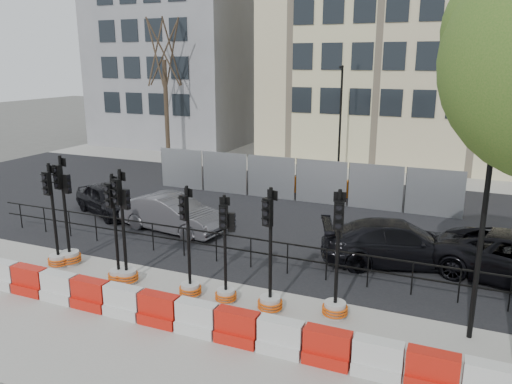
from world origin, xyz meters
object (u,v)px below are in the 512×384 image
at_px(traffic_signal_a, 57,246).
at_px(car_c, 398,243).
at_px(traffic_signal_h, 336,292).
at_px(lamp_post_near, 485,205).
at_px(traffic_signal_d, 125,257).
at_px(car_a, 108,199).

relative_size(traffic_signal_a, car_c, 0.64).
relative_size(traffic_signal_a, traffic_signal_h, 1.00).
xyz_separation_m(lamp_post_near, traffic_signal_h, (-3.13, -0.26, -2.54)).
distance_m(traffic_signal_a, traffic_signal_d, 2.73).
bearing_deg(traffic_signal_d, traffic_signal_h, 19.36).
relative_size(lamp_post_near, traffic_signal_d, 1.77).
distance_m(traffic_signal_d, car_a, 7.16).
bearing_deg(car_c, traffic_signal_d, 103.52).
xyz_separation_m(traffic_signal_a, car_c, (9.71, 4.40, 0.01)).
distance_m(traffic_signal_a, traffic_signal_h, 8.75).
bearing_deg(lamp_post_near, traffic_signal_h, -175.20).
height_order(lamp_post_near, car_c, lamp_post_near).
bearing_deg(car_c, lamp_post_near, -170.16).
bearing_deg(lamp_post_near, traffic_signal_a, -177.36).
distance_m(traffic_signal_d, traffic_signal_h, 6.05).
bearing_deg(traffic_signal_d, lamp_post_near, 19.58).
height_order(traffic_signal_h, car_c, traffic_signal_h).
bearing_deg(car_c, car_a, 67.13).
xyz_separation_m(traffic_signal_a, traffic_signal_d, (2.72, -0.15, 0.12)).
relative_size(traffic_signal_h, car_c, 0.64).
bearing_deg(traffic_signal_h, car_c, 65.49).
relative_size(traffic_signal_d, car_c, 0.65).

